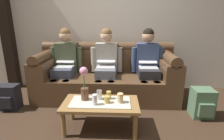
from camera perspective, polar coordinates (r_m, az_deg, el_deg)
The scene contains 16 objects.
ground_plane at distance 2.27m, azimuth -4.05°, elevation -20.59°, with size 14.00×14.00×0.00m, color #382619.
back_wall_patterned at distance 3.52m, azimuth -1.35°, elevation 17.60°, with size 6.00×0.12×2.90m, color beige.
timber_pillar at distance 4.03m, azimuth -31.57°, elevation 15.15°, with size 0.20×0.20×2.90m, color black.
couch at distance 3.14m, azimuth -1.85°, elevation -2.22°, with size 2.41×0.88×0.96m.
person_left at distance 3.20m, azimuth -14.95°, elevation 2.94°, with size 0.56×0.67×1.22m.
person_middle at distance 3.06m, azimuth -1.90°, elevation 2.92°, with size 0.56×0.67×1.22m.
person_right at distance 3.09m, azimuth 11.60°, elevation 2.73°, with size 0.56×0.67×1.22m.
coffee_table at distance 2.23m, azimuth -3.76°, elevation -11.62°, with size 0.94×0.48×0.38m.
flower_vase at distance 2.20m, azimuth -9.03°, elevation -4.72°, with size 0.10×0.10×0.43m.
cup_near_left at distance 2.16m, azimuth -1.55°, elevation -9.62°, with size 0.07×0.07×0.08m, color gold.
cup_near_right at distance 2.24m, azimuth -4.19°, elevation -8.07°, with size 0.07×0.07×0.12m, color white.
cup_far_center at distance 2.16m, azimuth 2.69°, elevation -9.12°, with size 0.07×0.07×0.12m, color #DBB77A.
cup_far_left at distance 2.26m, azimuth -1.06°, elevation -8.18°, with size 0.06×0.06×0.10m, color gold.
cup_far_right at distance 2.11m, azimuth -5.64°, elevation -9.59°, with size 0.06×0.06×0.13m, color silver.
backpack_right at distance 2.85m, azimuth 27.35°, elevation -9.61°, with size 0.29×0.30×0.42m.
backpack_left at distance 3.18m, azimuth -30.72°, elevation -7.73°, with size 0.31×0.25×0.40m.
Camera 1 is at (0.23, -1.81, 1.35)m, focal length 27.98 mm.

